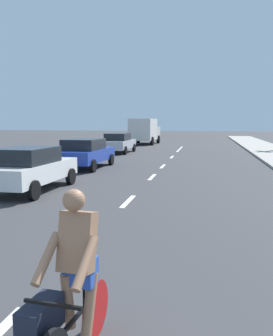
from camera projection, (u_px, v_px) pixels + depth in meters
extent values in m
plane|color=#38383A|center=(163.00, 166.00, 20.36)|extent=(160.00, 160.00, 0.00)
cube|color=white|center=(79.00, 251.00, 6.95)|extent=(0.16, 1.80, 0.01)
cube|color=white|center=(128.00, 201.00, 11.32)|extent=(0.16, 1.80, 0.01)
cube|color=white|center=(152.00, 177.00, 16.30)|extent=(0.16, 1.80, 0.01)
cube|color=white|center=(163.00, 166.00, 20.21)|extent=(0.16, 1.80, 0.01)
cube|color=white|center=(172.00, 157.00, 25.57)|extent=(0.16, 1.80, 0.01)
cube|color=white|center=(178.00, 151.00, 30.80)|extent=(0.16, 1.80, 0.01)
cube|color=white|center=(181.00, 147.00, 35.18)|extent=(0.16, 1.80, 0.01)
cube|color=white|center=(180.00, 149.00, 32.90)|extent=(0.16, 1.80, 0.01)
cylinder|color=red|center=(96.00, 309.00, 4.17)|extent=(0.11, 0.66, 0.66)
cube|color=black|center=(76.00, 318.00, 3.64)|extent=(0.12, 0.94, 0.04)
cylinder|color=black|center=(84.00, 286.00, 3.81)|extent=(0.03, 0.03, 0.48)
cube|color=black|center=(53.00, 304.00, 3.17)|extent=(0.56, 0.08, 0.03)
cube|color=#9E7051|center=(77.00, 241.00, 3.62)|extent=(0.37, 0.34, 0.63)
sphere|color=#9E7051|center=(74.00, 200.00, 3.51)|extent=(0.22, 0.22, 0.22)
cube|color=#2D51B7|center=(80.00, 271.00, 3.71)|extent=(0.34, 0.25, 0.28)
cube|color=black|center=(41.00, 318.00, 3.41)|extent=(0.29, 0.54, 0.32)
cylinder|color=#9E7051|center=(90.00, 304.00, 3.67)|extent=(0.14, 0.32, 0.62)
cylinder|color=#9E7051|center=(68.00, 301.00, 3.73)|extent=(0.13, 0.21, 0.63)
cylinder|color=#9E7051|center=(85.00, 263.00, 3.33)|extent=(0.13, 0.49, 0.41)
cylinder|color=#9E7051|center=(46.00, 258.00, 3.44)|extent=(0.13, 0.49, 0.41)
cube|color=white|center=(30.00, 172.00, 13.04)|extent=(1.96, 4.45, 0.64)
cube|color=black|center=(26.00, 155.00, 12.75)|extent=(1.69, 2.33, 0.56)
cylinder|color=black|center=(28.00, 175.00, 14.73)|extent=(0.20, 0.64, 0.64)
cylinder|color=black|center=(71.00, 176.00, 14.34)|extent=(0.20, 0.64, 0.64)
cylinder|color=black|center=(34.00, 190.00, 11.44)|extent=(0.20, 0.64, 0.64)
cube|color=#1E389E|center=(86.00, 155.00, 19.47)|extent=(2.06, 4.63, 0.64)
cube|color=black|center=(84.00, 144.00, 19.17)|extent=(1.76, 2.43, 0.56)
cylinder|color=black|center=(80.00, 159.00, 21.23)|extent=(0.20, 0.64, 0.64)
cylinder|color=black|center=(111.00, 159.00, 20.81)|extent=(0.20, 0.64, 0.64)
cylinder|color=black|center=(57.00, 165.00, 18.21)|extent=(0.20, 0.64, 0.64)
cylinder|color=black|center=(93.00, 166.00, 17.80)|extent=(0.20, 0.64, 0.64)
cube|color=#B7BABF|center=(119.00, 144.00, 29.00)|extent=(1.96, 4.47, 0.64)
cube|color=black|center=(118.00, 137.00, 28.71)|extent=(1.69, 2.34, 0.56)
cylinder|color=black|center=(113.00, 147.00, 30.70)|extent=(0.20, 0.64, 0.64)
cylinder|color=black|center=(134.00, 148.00, 30.31)|extent=(0.20, 0.64, 0.64)
cylinder|color=black|center=(102.00, 150.00, 27.79)|extent=(0.20, 0.64, 0.64)
cylinder|color=black|center=(125.00, 150.00, 27.39)|extent=(0.20, 0.64, 0.64)
cube|color=beige|center=(148.00, 133.00, 42.46)|extent=(2.49, 2.44, 1.40)
cube|color=silver|center=(143.00, 129.00, 39.51)|extent=(2.57, 4.25, 2.30)
cylinder|color=black|center=(138.00, 139.00, 42.70)|extent=(0.32, 0.91, 0.90)
cylinder|color=black|center=(158.00, 139.00, 42.15)|extent=(0.32, 0.91, 0.90)
cylinder|color=black|center=(130.00, 141.00, 38.93)|extent=(0.32, 0.91, 0.90)
cylinder|color=black|center=(152.00, 141.00, 38.39)|extent=(0.32, 0.91, 0.90)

